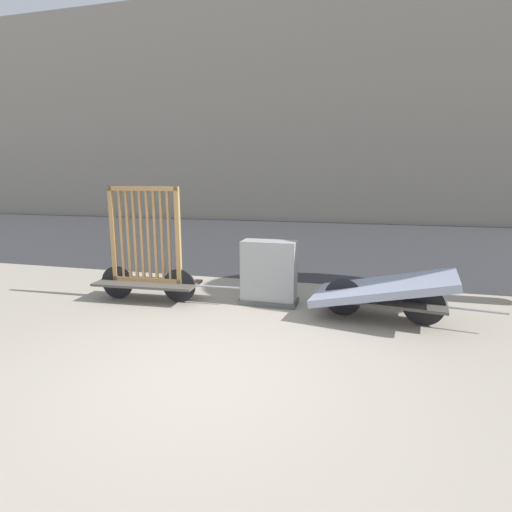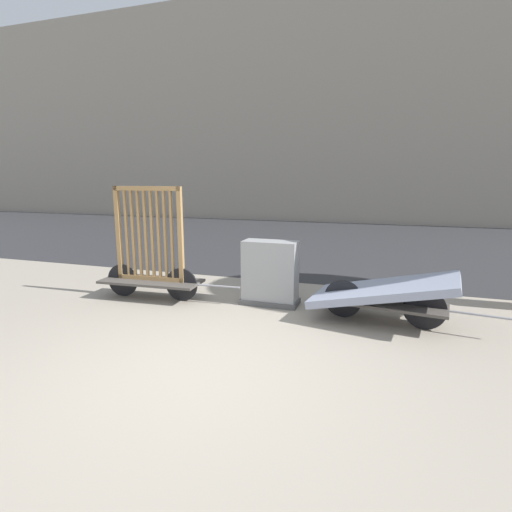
{
  "view_description": "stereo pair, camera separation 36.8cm",
  "coord_description": "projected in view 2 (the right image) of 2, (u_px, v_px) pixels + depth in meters",
  "views": [
    {
      "loc": [
        1.48,
        -3.47,
        1.97
      ],
      "look_at": [
        0.0,
        2.16,
        0.83
      ],
      "focal_mm": 28.0,
      "sensor_mm": 36.0,
      "label": 1
    },
    {
      "loc": [
        1.83,
        -3.36,
        1.97
      ],
      "look_at": [
        0.0,
        2.16,
        0.83
      ],
      "focal_mm": 28.0,
      "sensor_mm": 36.0,
      "label": 2
    }
  ],
  "objects": [
    {
      "name": "ground_plane",
      "position": [
        190.0,
        374.0,
        4.07
      ],
      "size": [
        60.0,
        60.0,
        0.0
      ],
      "primitive_type": "plane",
      "color": "gray"
    },
    {
      "name": "bike_cart_with_bedframe",
      "position": [
        151.0,
        262.0,
        6.53
      ],
      "size": [
        2.38,
        0.72,
        1.84
      ],
      "rotation": [
        0.0,
        0.0,
        0.06
      ],
      "color": "#4C4742",
      "rests_on": "ground_plane"
    },
    {
      "name": "utility_cabinet",
      "position": [
        270.0,
        275.0,
        6.26
      ],
      "size": [
        0.91,
        0.44,
        1.01
      ],
      "color": "#4C4C4C",
      "rests_on": "ground_plane"
    },
    {
      "name": "building_facade",
      "position": [
        353.0,
        112.0,
        18.67
      ],
      "size": [
        48.0,
        4.0,
        10.04
      ],
      "color": "#9E9384",
      "rests_on": "ground_plane"
    },
    {
      "name": "road_strip",
      "position": [
        326.0,
        241.0,
        12.74
      ],
      "size": [
        56.0,
        10.8,
        0.01
      ],
      "color": "#2D2D30",
      "rests_on": "ground_plane"
    },
    {
      "name": "bike_cart_with_mattress",
      "position": [
        383.0,
        293.0,
        5.44
      ],
      "size": [
        2.53,
        1.28,
        0.74
      ],
      "rotation": [
        0.0,
        0.0,
        -0.13
      ],
      "color": "#4C4742",
      "rests_on": "ground_plane"
    }
  ]
}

